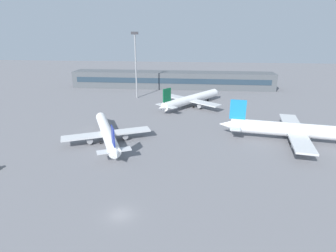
% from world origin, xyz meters
% --- Properties ---
extents(ground_plane, '(400.00, 400.00, 0.00)m').
position_xyz_m(ground_plane, '(0.00, 40.00, 0.00)').
color(ground_plane, slate).
extents(terminal_building, '(111.16, 12.13, 9.00)m').
position_xyz_m(terminal_building, '(0.00, 112.81, 4.50)').
color(terminal_building, '#4C5156').
rests_on(terminal_building, ground_plane).
extents(airplane_near, '(24.97, 34.61, 9.14)m').
position_xyz_m(airplane_near, '(-13.09, 33.79, 2.79)').
color(airplane_near, white).
rests_on(airplane_near, ground_plane).
extents(airplane_mid, '(46.97, 33.04, 11.64)m').
position_xyz_m(airplane_mid, '(43.87, 38.27, 3.55)').
color(airplane_mid, white).
rests_on(airplane_mid, ground_plane).
extents(airplane_far, '(28.23, 34.29, 10.14)m').
position_xyz_m(airplane_far, '(11.79, 75.19, 3.09)').
color(airplane_far, white).
rests_on(airplane_far, ground_plane).
extents(floodlight_tower_west, '(3.20, 0.80, 30.37)m').
position_xyz_m(floodlight_tower_west, '(-14.97, 87.39, 17.27)').
color(floodlight_tower_west, gray).
rests_on(floodlight_tower_west, ground_plane).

